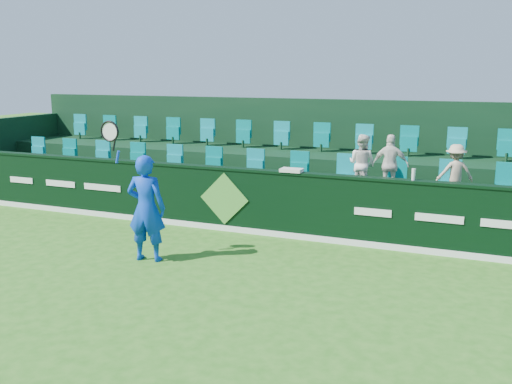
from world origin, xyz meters
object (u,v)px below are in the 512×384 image
at_px(tennis_player, 146,208).
at_px(drinks_bottle, 413,174).
at_px(spectator_left, 362,164).
at_px(spectator_right, 455,172).
at_px(towel, 292,170).
at_px(spectator_middle, 390,165).

bearing_deg(tennis_player, drinks_bottle, 28.78).
xyz_separation_m(spectator_left, spectator_right, (1.86, 0.00, -0.06)).
height_order(spectator_right, drinks_bottle, spectator_right).
bearing_deg(drinks_bottle, towel, 180.00).
bearing_deg(spectator_right, spectator_left, -20.86).
distance_m(towel, drinks_bottle, 2.36).
relative_size(tennis_player, spectator_right, 2.26).
xyz_separation_m(towel, drinks_bottle, (2.36, 0.00, 0.08)).
relative_size(towel, drinks_bottle, 1.99).
bearing_deg(spectator_left, towel, 62.32).
height_order(spectator_left, spectator_right, spectator_left).
bearing_deg(spectator_middle, spectator_left, -3.26).
xyz_separation_m(tennis_player, spectator_left, (3.06, 3.46, 0.45)).
bearing_deg(towel, drinks_bottle, 0.00).
relative_size(tennis_player, drinks_bottle, 11.59).
distance_m(tennis_player, spectator_right, 6.02).
height_order(tennis_player, spectator_left, tennis_player).
bearing_deg(drinks_bottle, spectator_middle, 118.17).
bearing_deg(spectator_right, spectator_middle, -20.86).
xyz_separation_m(spectator_middle, towel, (-1.76, -1.12, -0.05)).
bearing_deg(spectator_right, drinks_bottle, 38.46).
relative_size(spectator_middle, drinks_bottle, 5.78).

